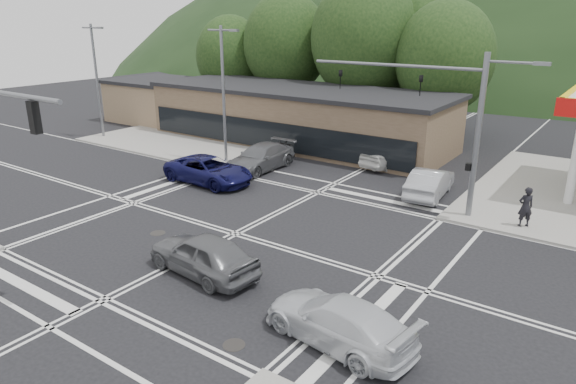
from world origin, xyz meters
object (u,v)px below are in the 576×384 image
Objects in this scene: car_blue_west at (209,170)px; car_grey_center at (203,254)px; car_northbound at (261,158)px; car_queue_b at (389,154)px; car_silver_east at (338,321)px; car_queue_a at (430,182)px; pedestrian at (526,207)px.

car_grey_center is at bearing -136.99° from car_blue_west.
car_blue_west is 1.01× the size of car_northbound.
car_silver_east is at bearing 120.05° from car_queue_b.
car_queue_b is (-0.52, 18.26, -0.02)m from car_grey_center.
car_silver_east is 20.37m from car_queue_b.
car_grey_center is 14.41m from car_queue_a.
pedestrian is (5.31, -1.99, 0.31)m from car_queue_a.
car_northbound reaches higher than car_queue_a.
car_silver_east is 2.61× the size of pedestrian.
car_silver_east is at bearing -122.82° from car_blue_west.
car_northbound is 2.93× the size of pedestrian.
car_queue_b is 0.84× the size of car_northbound.
car_silver_east is at bearing 88.14° from car_grey_center.
car_northbound reaches higher than car_blue_west.
car_blue_west is 17.37m from pedestrian.
car_northbound is at bearing 0.47° from car_queue_a.
car_blue_west is 1.20× the size of car_queue_b.
car_queue_a is 5.68m from pedestrian.
car_silver_east is 0.89× the size of car_northbound.
car_queue_a is at bearing 6.11° from car_northbound.
car_blue_west is 12.86m from car_queue_a.
car_queue_a reaches higher than car_silver_east.
car_silver_east is at bearing -45.31° from car_northbound.
car_northbound is (-13.50, 13.52, 0.09)m from car_silver_east.
car_northbound is at bearing -10.92° from car_blue_west.
pedestrian is at bearing 156.70° from car_queue_b.
pedestrian reaches higher than car_northbound.
pedestrian is at bearing -3.00° from car_northbound.
pedestrian reaches higher than car_blue_west.
car_blue_west is 1.17× the size of car_queue_a.
car_grey_center is 1.00× the size of car_queue_a.
car_queue_b is (-4.43, 4.39, 0.01)m from car_queue_a.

